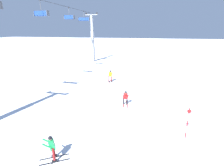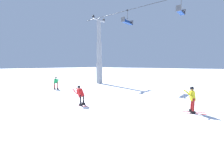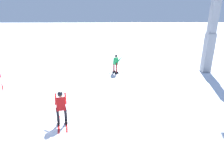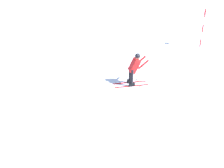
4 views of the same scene
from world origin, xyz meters
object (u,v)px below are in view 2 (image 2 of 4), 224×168
at_px(skier_carving_main, 80,94).
at_px(skier_distant_uphill, 192,97).
at_px(lift_tower_near, 99,56).
at_px(chairlift_seat_second, 180,11).
at_px(skier_distant_downhill, 56,82).
at_px(chairlift_seat_nearest, 127,21).

bearing_deg(skier_carving_main, skier_distant_uphill, 24.57).
relative_size(lift_tower_near, chairlift_seat_second, 5.76).
bearing_deg(skier_distant_downhill, skier_carving_main, -19.81).
bearing_deg(chairlift_seat_second, skier_distant_uphill, -67.94).
bearing_deg(skier_distant_uphill, chairlift_seat_nearest, 142.56).
bearing_deg(skier_carving_main, skier_distant_downhill, 160.19).
relative_size(lift_tower_near, skier_distant_downhill, 6.22).
bearing_deg(chairlift_seat_second, skier_distant_downhill, -146.77).
distance_m(skier_carving_main, lift_tower_near, 14.53).
height_order(chairlift_seat_nearest, skier_distant_uphill, chairlift_seat_nearest).
distance_m(chairlift_seat_nearest, skier_distant_downhill, 12.80).
distance_m(lift_tower_near, skier_distant_downhill, 8.93).
bearing_deg(chairlift_seat_nearest, chairlift_seat_second, -0.00).
distance_m(lift_tower_near, skier_distant_uphill, 17.96).
bearing_deg(chairlift_seat_nearest, skier_distant_uphill, -37.44).
bearing_deg(chairlift_seat_nearest, skier_carving_main, -74.72).
distance_m(chairlift_seat_second, skier_distant_uphill, 11.80).
bearing_deg(skier_distant_uphill, lift_tower_near, 153.38).
height_order(chairlift_seat_nearest, skier_distant_downhill, chairlift_seat_nearest).
distance_m(lift_tower_near, chairlift_seat_nearest, 7.16).
bearing_deg(chairlift_seat_second, chairlift_seat_nearest, 180.00).
height_order(skier_carving_main, lift_tower_near, lift_tower_near).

